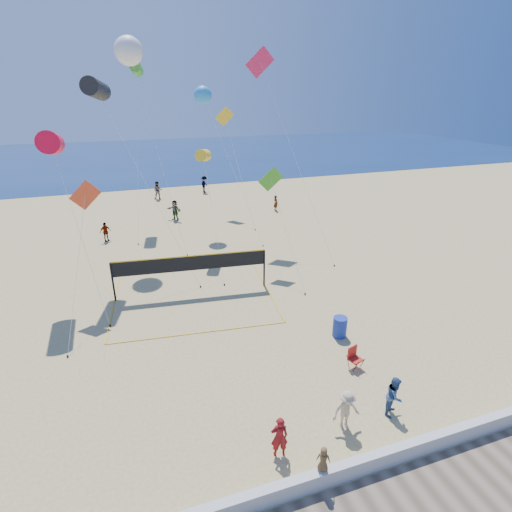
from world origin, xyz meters
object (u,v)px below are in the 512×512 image
object	(u,v)px
camp_chair	(354,356)
volleyball_net	(191,268)
trash_barrel	(340,327)
woman	(279,437)

from	to	relation	value
camp_chair	volleyball_net	distance (m)	10.07
trash_barrel	volleyball_net	distance (m)	8.66
woman	volleyball_net	xyz separation A→B (m)	(-0.55, 11.64, 0.81)
trash_barrel	volleyball_net	bearing A→B (deg)	131.24
trash_barrel	volleyball_net	size ratio (longest dim) A/B	0.10
woman	camp_chair	size ratio (longest dim) A/B	1.41
woman	trash_barrel	distance (m)	7.28
woman	camp_chair	xyz separation A→B (m)	(4.51, 2.99, -0.21)
camp_chair	trash_barrel	xyz separation A→B (m)	(0.60, 2.18, -0.05)
woman	trash_barrel	size ratio (longest dim) A/B	1.54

